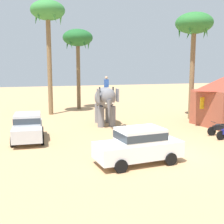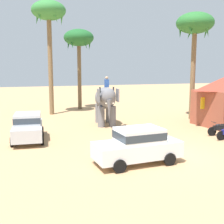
{
  "view_description": "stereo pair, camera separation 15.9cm",
  "coord_description": "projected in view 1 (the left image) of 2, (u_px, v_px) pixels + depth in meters",
  "views": [
    {
      "loc": [
        -7.12,
        -12.7,
        4.48
      ],
      "look_at": [
        -0.93,
        5.0,
        1.6
      ],
      "focal_mm": 45.76,
      "sensor_mm": 36.0,
      "label": 1
    },
    {
      "loc": [
        -6.97,
        -12.75,
        4.48
      ],
      "look_at": [
        -0.93,
        5.0,
        1.6
      ],
      "focal_mm": 45.76,
      "sensor_mm": 36.0,
      "label": 2
    }
  ],
  "objects": [
    {
      "name": "ground_plane",
      "position": [
        161.0,
        155.0,
        14.85
      ],
      "size": [
        120.0,
        120.0,
        0.0
      ],
      "primitive_type": "plane",
      "color": "tan"
    },
    {
      "name": "car_sedan_foreground",
      "position": [
        139.0,
        144.0,
        13.48
      ],
      "size": [
        4.19,
        2.05,
        1.7
      ],
      "color": "white",
      "rests_on": "ground"
    },
    {
      "name": "car_parked_far_side",
      "position": [
        28.0,
        126.0,
        17.73
      ],
      "size": [
        2.15,
        4.23,
        1.7
      ],
      "color": "#B7BABF",
      "rests_on": "ground"
    },
    {
      "name": "elephant_with_mahout",
      "position": [
        105.0,
        100.0,
        22.41
      ],
      "size": [
        2.13,
        3.99,
        3.88
      ],
      "color": "slate",
      "rests_on": "ground"
    },
    {
      "name": "motorcycle_end_of_row",
      "position": [
        220.0,
        128.0,
        19.22
      ],
      "size": [
        1.8,
        0.55,
        0.94
      ],
      "color": "black",
      "rests_on": "ground"
    },
    {
      "name": "palm_tree_behind_elephant",
      "position": [
        48.0,
        15.0,
        26.6
      ],
      "size": [
        3.2,
        3.2,
        10.73
      ],
      "color": "brown",
      "rests_on": "ground"
    },
    {
      "name": "palm_tree_near_hut",
      "position": [
        194.0,
        27.0,
        24.42
      ],
      "size": [
        3.2,
        3.2,
        9.2
      ],
      "color": "brown",
      "rests_on": "ground"
    },
    {
      "name": "palm_tree_left_of_road",
      "position": [
        78.0,
        40.0,
        30.49
      ],
      "size": [
        3.2,
        3.2,
        8.62
      ],
      "color": "brown",
      "rests_on": "ground"
    },
    {
      "name": "signboard_yellow",
      "position": [
        206.0,
        105.0,
        21.91
      ],
      "size": [
        1.0,
        0.1,
        2.4
      ],
      "color": "#4C4C51",
      "rests_on": "ground"
    }
  ]
}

